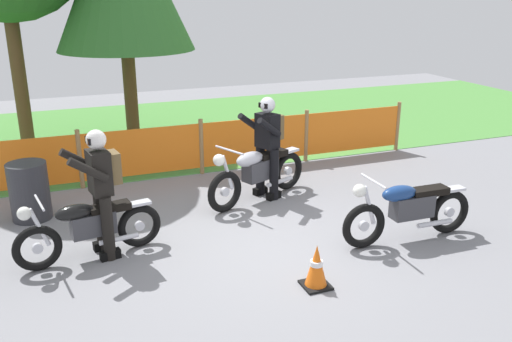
{
  "coord_description": "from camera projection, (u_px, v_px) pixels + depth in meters",
  "views": [
    {
      "loc": [
        -2.56,
        -6.3,
        3.34
      ],
      "look_at": [
        0.04,
        0.42,
        0.9
      ],
      "focal_mm": 38.15,
      "sensor_mm": 36.0,
      "label": 1
    }
  ],
  "objects": [
    {
      "name": "motorcycle_third",
      "position": [
        408.0,
        209.0,
        7.43
      ],
      "size": [
        2.02,
        0.6,
        0.96
      ],
      "rotation": [
        0.0,
        0.0,
        -3.16
      ],
      "color": "black",
      "rests_on": "ground"
    },
    {
      "name": "grass_verge",
      "position": [
        164.0,
        131.0,
        13.31
      ],
      "size": [
        24.0,
        6.88,
        0.01
      ],
      "primitive_type": "cube",
      "color": "#4C8C3D",
      "rests_on": "ground"
    },
    {
      "name": "motorcycle_lead",
      "position": [
        258.0,
        172.0,
        8.85
      ],
      "size": [
        1.99,
        1.0,
        1.0
      ],
      "rotation": [
        0.0,
        0.0,
        -2.74
      ],
      "color": "black",
      "rests_on": "ground"
    },
    {
      "name": "rider_lead",
      "position": [
        268.0,
        142.0,
        8.85
      ],
      "size": [
        0.78,
        0.69,
        1.69
      ],
      "rotation": [
        0.0,
        0.0,
        -2.74
      ],
      "color": "black",
      "rests_on": "ground"
    },
    {
      "name": "barrier_fence",
      "position": [
        201.0,
        146.0,
        10.1
      ],
      "size": [
        8.74,
        0.08,
        1.05
      ],
      "color": "#997547",
      "rests_on": "ground"
    },
    {
      "name": "rider_trailing",
      "position": [
        101.0,
        186.0,
        6.88
      ],
      "size": [
        0.73,
        0.61,
        1.69
      ],
      "rotation": [
        0.0,
        0.0,
        -2.98
      ],
      "color": "black",
      "rests_on": "ground"
    },
    {
      "name": "traffic_cone",
      "position": [
        316.0,
        267.0,
        6.32
      ],
      "size": [
        0.32,
        0.32,
        0.53
      ],
      "color": "black",
      "rests_on": "ground"
    },
    {
      "name": "motorcycle_trailing",
      "position": [
        89.0,
        227.0,
        6.94
      ],
      "size": [
        1.89,
        0.58,
        0.9
      ],
      "rotation": [
        0.0,
        0.0,
        -2.98
      ],
      "color": "black",
      "rests_on": "ground"
    },
    {
      "name": "spare_drum",
      "position": [
        29.0,
        191.0,
        8.14
      ],
      "size": [
        0.58,
        0.58,
        0.88
      ],
      "primitive_type": "cylinder",
      "color": "#2D2D33",
      "rests_on": "ground"
    },
    {
      "name": "ground",
      "position": [
        264.0,
        243.0,
        7.52
      ],
      "size": [
        24.0,
        24.0,
        0.02
      ],
      "primitive_type": "cube",
      "color": "gray"
    }
  ]
}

